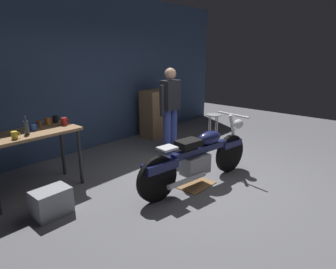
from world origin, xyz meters
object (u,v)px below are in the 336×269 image
Objects in this scene: wooden_dresser at (158,113)px; mug_orange_travel at (48,121)px; mug_red_diner at (64,121)px; bottle at (26,127)px; mug_blue_enamel at (33,127)px; person_standing at (170,107)px; motorcycle at (199,157)px; mug_yellow_tall at (15,135)px; mug_brown_stoneware at (39,124)px; mug_black_matte at (56,119)px; storage_bin at (51,202)px; shop_stool at (213,121)px.

wooden_dresser reaches higher than mug_orange_travel.
mug_red_diner is 0.60m from bottle.
bottle is at bearing -138.47° from mug_blue_enamel.
mug_blue_enamel is (-2.49, 0.38, 0.02)m from person_standing.
motorcycle is 18.73× the size of mug_red_diner.
person_standing reaches higher than mug_yellow_tall.
mug_brown_stoneware is 0.46× the size of bottle.
mug_brown_stoneware is at bearing 37.23° from mug_yellow_tall.
bottle reaches higher than mug_black_matte.
storage_bin is 1.13m from mug_blue_enamel.
mug_black_matte is at bearing 6.43° from mug_orange_travel.
mug_orange_travel is 0.46× the size of bottle.
motorcycle is 2.41m from mug_brown_stoneware.
mug_yellow_tall is 0.98× the size of mug_orange_travel.
bottle reaches higher than storage_bin.
mug_orange_travel reaches higher than motorcycle.
mug_blue_enamel is 1.10× the size of mug_brown_stoneware.
storage_bin is 3.96× the size of mug_brown_stoneware.
mug_blue_enamel is at bearing -156.30° from mug_black_matte.
mug_orange_travel reaches higher than mug_yellow_tall.
shop_stool is 1.45× the size of storage_bin.
wooden_dresser reaches higher than mug_black_matte.
mug_blue_enamel is (-1.68, 1.66, 0.50)m from motorcycle.
motorcycle reaches higher than storage_bin.
shop_stool is 3.81m from bottle.
person_standing is 14.06× the size of mug_black_matte.
storage_bin is (-3.83, -0.12, -0.33)m from shop_stool.
mug_yellow_tall is at bearing -147.67° from mug_orange_travel.
mug_brown_stoneware is (-0.28, -0.05, -0.01)m from mug_black_matte.
wooden_dresser is 10.16× the size of mug_yellow_tall.
person_standing is 13.69× the size of mug_blue_enamel.
mug_orange_travel is at bearing 30.13° from mug_blue_enamel.
bottle is (0.20, 0.10, 0.05)m from mug_yellow_tall.
mug_blue_enamel is at bearing 41.53° from bottle.
mug_yellow_tall reaches higher than storage_bin.
mug_red_diner is at bearing -5.79° from mug_blue_enamel.
mug_blue_enamel is at bearing -149.87° from mug_orange_travel.
bottle is (-0.58, -0.31, 0.04)m from mug_black_matte.
mug_blue_enamel is at bearing -169.04° from wooden_dresser.
person_standing reaches higher than wooden_dresser.
shop_stool is 5.39× the size of mug_black_matte.
mug_blue_enamel is 0.45m from mug_red_diner.
person_standing is 2.52m from mug_blue_enamel.
mug_black_matte reaches higher than motorcycle.
mug_black_matte is 1.07× the size of mug_brown_stoneware.
bottle is (-0.44, -0.30, 0.04)m from mug_orange_travel.
mug_yellow_tall is 0.45× the size of bottle.
wooden_dresser reaches higher than mug_red_diner.
mug_black_matte is at bearing 28.69° from bottle.
person_standing is at bearing -3.14° from mug_yellow_tall.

